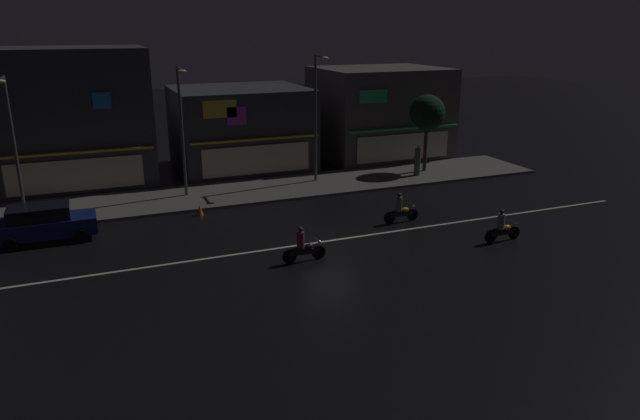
# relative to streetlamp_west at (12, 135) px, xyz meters

# --- Properties ---
(ground_plane) EXTENTS (140.00, 140.00, 0.00)m
(ground_plane) POSITION_rel_streetlamp_west_xyz_m (13.11, -8.84, -4.26)
(ground_plane) COLOR black
(lane_divider_stripe) EXTENTS (33.38, 0.16, 0.01)m
(lane_divider_stripe) POSITION_rel_streetlamp_west_xyz_m (13.11, -8.84, -4.25)
(lane_divider_stripe) COLOR beige
(lane_divider_stripe) RESTS_ON ground
(sidewalk_far) EXTENTS (35.14, 5.16, 0.14)m
(sidewalk_far) POSITION_rel_streetlamp_west_xyz_m (13.11, 0.40, -4.19)
(sidewalk_far) COLOR #5B5954
(sidewalk_far) RESTS_ON ground
(storefront_left_block) EXTENTS (9.10, 6.80, 8.15)m
(storefront_left_block) POSITION_rel_streetlamp_west_xyz_m (2.57, 6.30, -0.19)
(storefront_left_block) COLOR #383A3F
(storefront_left_block) RESTS_ON ground
(storefront_center_block) EXTENTS (8.90, 7.68, 6.43)m
(storefront_center_block) POSITION_rel_streetlamp_west_xyz_m (23.65, 6.74, -1.05)
(storefront_center_block) COLOR #56514C
(storefront_center_block) RESTS_ON ground
(storefront_right_block) EXTENTS (8.65, 7.76, 5.40)m
(storefront_right_block) POSITION_rel_streetlamp_west_xyz_m (13.11, 6.78, -1.56)
(storefront_right_block) COLOR #383A3F
(storefront_right_block) RESTS_ON ground
(streetlamp_west) EXTENTS (0.44, 1.64, 6.96)m
(streetlamp_west) POSITION_rel_streetlamp_west_xyz_m (0.00, 0.00, 0.00)
(streetlamp_west) COLOR #47494C
(streetlamp_west) RESTS_ON sidewalk_far
(streetlamp_mid) EXTENTS (0.44, 1.64, 7.14)m
(streetlamp_mid) POSITION_rel_streetlamp_west_xyz_m (8.26, 0.50, 0.09)
(streetlamp_mid) COLOR #47494C
(streetlamp_mid) RESTS_ON sidewalk_far
(streetlamp_east) EXTENTS (0.44, 1.64, 7.63)m
(streetlamp_east) POSITION_rel_streetlamp_west_xyz_m (16.28, 0.75, 0.35)
(streetlamp_east) COLOR #47494C
(streetlamp_east) RESTS_ON sidewalk_far
(pedestrian_on_sidewalk) EXTENTS (0.40, 0.40, 1.93)m
(pedestrian_on_sidewalk) POSITION_rel_streetlamp_west_xyz_m (22.82, -0.26, -3.23)
(pedestrian_on_sidewalk) COLOR #4C664C
(pedestrian_on_sidewalk) RESTS_ON sidewalk_far
(street_tree) EXTENTS (2.29, 2.29, 4.99)m
(street_tree) POSITION_rel_streetlamp_west_xyz_m (23.92, 0.63, -0.31)
(street_tree) COLOR #473323
(street_tree) RESTS_ON sidewalk_far
(parked_car_near_kerb) EXTENTS (4.30, 1.98, 1.67)m
(parked_car_near_kerb) POSITION_rel_streetlamp_west_xyz_m (1.12, -3.96, -3.39)
(parked_car_near_kerb) COLOR navy
(parked_car_near_kerb) RESTS_ON ground
(motorcycle_lead) EXTENTS (1.90, 0.60, 1.52)m
(motorcycle_lead) POSITION_rel_streetlamp_west_xyz_m (11.09, -10.62, -3.63)
(motorcycle_lead) COLOR black
(motorcycle_lead) RESTS_ON ground
(motorcycle_following) EXTENTS (1.90, 0.60, 1.52)m
(motorcycle_following) POSITION_rel_streetlamp_west_xyz_m (20.26, -11.80, -3.63)
(motorcycle_following) COLOR black
(motorcycle_following) RESTS_ON ground
(motorcycle_opposite_lane) EXTENTS (1.90, 0.60, 1.52)m
(motorcycle_opposite_lane) POSITION_rel_streetlamp_west_xyz_m (17.33, -7.73, -3.63)
(motorcycle_opposite_lane) COLOR black
(motorcycle_opposite_lane) RESTS_ON ground
(traffic_cone) EXTENTS (0.36, 0.36, 0.55)m
(traffic_cone) POSITION_rel_streetlamp_west_xyz_m (8.33, -2.84, -3.98)
(traffic_cone) COLOR orange
(traffic_cone) RESTS_ON ground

